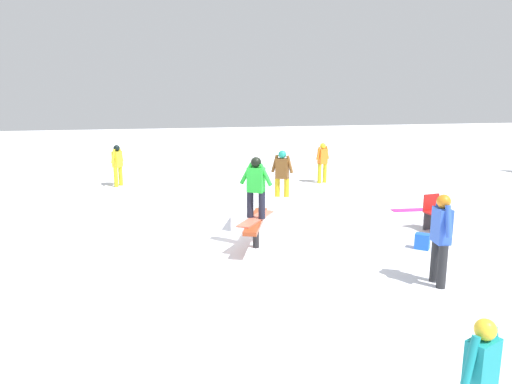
{
  "coord_description": "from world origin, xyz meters",
  "views": [
    {
      "loc": [
        10.19,
        -1.94,
        3.51
      ],
      "look_at": [
        0.0,
        0.0,
        1.24
      ],
      "focal_mm": 35.0,
      "sensor_mm": 36.0,
      "label": 1
    }
  ],
  "objects_px": {
    "bystander_yellow": "(117,163)",
    "loose_snowboard_magenta": "(416,210)",
    "rail_feature": "(256,224)",
    "bystander_blue": "(441,235)",
    "backpack_on_snow": "(422,241)",
    "main_rider_on_rail": "(256,189)",
    "bystander_orange": "(323,161)",
    "bystander_brown": "(282,174)",
    "folding_chair": "(434,214)",
    "bystander_teal": "(480,379)"
  },
  "relations": [
    {
      "from": "rail_feature",
      "to": "bystander_yellow",
      "type": "height_order",
      "value": "bystander_yellow"
    },
    {
      "from": "main_rider_on_rail",
      "to": "bystander_teal",
      "type": "distance_m",
      "value": 6.53
    },
    {
      "from": "bystander_brown",
      "to": "backpack_on_snow",
      "type": "height_order",
      "value": "bystander_brown"
    },
    {
      "from": "main_rider_on_rail",
      "to": "folding_chair",
      "type": "xyz_separation_m",
      "value": [
        -0.45,
        4.48,
        -0.9
      ]
    },
    {
      "from": "main_rider_on_rail",
      "to": "loose_snowboard_magenta",
      "type": "relative_size",
      "value": 0.98
    },
    {
      "from": "folding_chair",
      "to": "backpack_on_snow",
      "type": "relative_size",
      "value": 2.59
    },
    {
      "from": "bystander_yellow",
      "to": "loose_snowboard_magenta",
      "type": "xyz_separation_m",
      "value": [
        5.07,
        8.51,
        -0.79
      ]
    },
    {
      "from": "bystander_orange",
      "to": "bystander_yellow",
      "type": "height_order",
      "value": "same"
    },
    {
      "from": "rail_feature",
      "to": "bystander_orange",
      "type": "xyz_separation_m",
      "value": [
        -6.66,
        3.69,
        0.27
      ]
    },
    {
      "from": "bystander_blue",
      "to": "bystander_teal",
      "type": "xyz_separation_m",
      "value": [
        3.83,
        -1.86,
        -0.14
      ]
    },
    {
      "from": "backpack_on_snow",
      "to": "bystander_orange",
      "type": "bearing_deg",
      "value": 127.05
    },
    {
      "from": "folding_chair",
      "to": "bystander_blue",
      "type": "bearing_deg",
      "value": -128.71
    },
    {
      "from": "bystander_brown",
      "to": "bystander_teal",
      "type": "xyz_separation_m",
      "value": [
        10.34,
        -0.6,
        -0.11
      ]
    },
    {
      "from": "rail_feature",
      "to": "bystander_orange",
      "type": "bearing_deg",
      "value": 169.2
    },
    {
      "from": "rail_feature",
      "to": "bystander_blue",
      "type": "bearing_deg",
      "value": 65.05
    },
    {
      "from": "folding_chair",
      "to": "backpack_on_snow",
      "type": "distance_m",
      "value": 1.57
    },
    {
      "from": "bystander_blue",
      "to": "backpack_on_snow",
      "type": "relative_size",
      "value": 4.83
    },
    {
      "from": "loose_snowboard_magenta",
      "to": "backpack_on_snow",
      "type": "distance_m",
      "value": 3.49
    },
    {
      "from": "bystander_blue",
      "to": "bystander_yellow",
      "type": "height_order",
      "value": "bystander_blue"
    },
    {
      "from": "bystander_blue",
      "to": "bystander_brown",
      "type": "height_order",
      "value": "bystander_blue"
    },
    {
      "from": "bystander_teal",
      "to": "folding_chair",
      "type": "height_order",
      "value": "bystander_teal"
    },
    {
      "from": "bystander_blue",
      "to": "bystander_teal",
      "type": "height_order",
      "value": "bystander_blue"
    },
    {
      "from": "rail_feature",
      "to": "main_rider_on_rail",
      "type": "distance_m",
      "value": 0.77
    },
    {
      "from": "bystander_blue",
      "to": "backpack_on_snow",
      "type": "distance_m",
      "value": 2.12
    },
    {
      "from": "main_rider_on_rail",
      "to": "bystander_brown",
      "type": "height_order",
      "value": "main_rider_on_rail"
    },
    {
      "from": "bystander_blue",
      "to": "folding_chair",
      "type": "relative_size",
      "value": 1.87
    },
    {
      "from": "backpack_on_snow",
      "to": "bystander_blue",
      "type": "bearing_deg",
      "value": -72.97
    },
    {
      "from": "bystander_orange",
      "to": "bystander_brown",
      "type": "bearing_deg",
      "value": -150.51
    },
    {
      "from": "backpack_on_snow",
      "to": "bystander_brown",
      "type": "bearing_deg",
      "value": 151.45
    },
    {
      "from": "bystander_blue",
      "to": "folding_chair",
      "type": "height_order",
      "value": "bystander_blue"
    },
    {
      "from": "main_rider_on_rail",
      "to": "loose_snowboard_magenta",
      "type": "height_order",
      "value": "main_rider_on_rail"
    },
    {
      "from": "backpack_on_snow",
      "to": "bystander_yellow",
      "type": "bearing_deg",
      "value": 168.79
    },
    {
      "from": "bystander_teal",
      "to": "loose_snowboard_magenta",
      "type": "bearing_deg",
      "value": 40.4
    },
    {
      "from": "bystander_yellow",
      "to": "bystander_brown",
      "type": "height_order",
      "value": "bystander_brown"
    },
    {
      "from": "bystander_blue",
      "to": "folding_chair",
      "type": "xyz_separation_m",
      "value": [
        -3.06,
        1.69,
        -0.51
      ]
    },
    {
      "from": "bystander_brown",
      "to": "bystander_teal",
      "type": "bearing_deg",
      "value": 116.33
    },
    {
      "from": "main_rider_on_rail",
      "to": "bystander_yellow",
      "type": "xyz_separation_m",
      "value": [
        -7.43,
        -3.46,
        -0.5
      ]
    },
    {
      "from": "loose_snowboard_magenta",
      "to": "backpack_on_snow",
      "type": "relative_size",
      "value": 4.12
    },
    {
      "from": "rail_feature",
      "to": "bystander_brown",
      "type": "bearing_deg",
      "value": 176.76
    },
    {
      "from": "rail_feature",
      "to": "bystander_yellow",
      "type": "xyz_separation_m",
      "value": [
        -7.43,
        -3.46,
        0.27
      ]
    },
    {
      "from": "bystander_orange",
      "to": "bystander_teal",
      "type": "relative_size",
      "value": 1.03
    },
    {
      "from": "bystander_orange",
      "to": "loose_snowboard_magenta",
      "type": "xyz_separation_m",
      "value": [
        4.3,
        1.37,
        -0.8
      ]
    },
    {
      "from": "bystander_teal",
      "to": "backpack_on_snow",
      "type": "distance_m",
      "value": 6.27
    },
    {
      "from": "main_rider_on_rail",
      "to": "bystander_brown",
      "type": "distance_m",
      "value": 4.21
    },
    {
      "from": "bystander_blue",
      "to": "backpack_on_snow",
      "type": "height_order",
      "value": "bystander_blue"
    },
    {
      "from": "rail_feature",
      "to": "backpack_on_snow",
      "type": "xyz_separation_m",
      "value": [
        0.76,
        3.51,
        -0.37
      ]
    },
    {
      "from": "bystander_brown",
      "to": "main_rider_on_rail",
      "type": "bearing_deg",
      "value": 98.26
    },
    {
      "from": "rail_feature",
      "to": "backpack_on_snow",
      "type": "bearing_deg",
      "value": 95.9
    },
    {
      "from": "bystander_orange",
      "to": "backpack_on_snow",
      "type": "relative_size",
      "value": 4.23
    },
    {
      "from": "rail_feature",
      "to": "bystander_brown",
      "type": "xyz_separation_m",
      "value": [
        -3.9,
        1.53,
        0.35
      ]
    }
  ]
}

